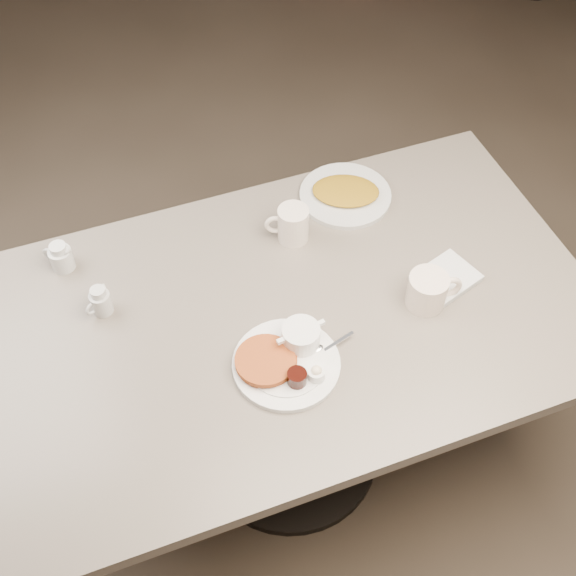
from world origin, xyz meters
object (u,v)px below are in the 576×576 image
object	(u,v)px
main_plate	(287,357)
creamer_right	(61,257)
creamer_left	(100,301)
coffee_mug_near	(429,290)
coffee_mug_far	(292,224)
diner_table	(291,351)
hash_plate	(345,194)

from	to	relation	value
main_plate	creamer_right	world-z (taller)	creamer_right
main_plate	creamer_left	distance (m)	0.47
coffee_mug_near	coffee_mug_far	distance (m)	0.39
main_plate	coffee_mug_far	distance (m)	0.40
diner_table	hash_plate	xyz separation A→B (m)	(0.28, 0.32, 0.18)
creamer_left	main_plate	bearing A→B (deg)	-39.20
main_plate	creamer_right	distance (m)	0.64
coffee_mug_near	creamer_left	xyz separation A→B (m)	(-0.75, 0.25, -0.01)
diner_table	coffee_mug_near	bearing A→B (deg)	-15.17
diner_table	creamer_left	world-z (taller)	creamer_left
creamer_right	diner_table	bearing A→B (deg)	-34.55
diner_table	creamer_left	xyz separation A→B (m)	(-0.43, 0.17, 0.21)
diner_table	main_plate	xyz separation A→B (m)	(-0.06, -0.13, 0.19)
coffee_mug_near	hash_plate	bearing A→B (deg)	95.92
main_plate	hash_plate	bearing A→B (deg)	52.93
diner_table	creamer_left	distance (m)	0.50
coffee_mug_near	coffee_mug_far	world-z (taller)	coffee_mug_far
coffee_mug_far	creamer_right	distance (m)	0.59
diner_table	coffee_mug_near	size ratio (longest dim) A/B	10.32
main_plate	creamer_left	bearing A→B (deg)	140.80
creamer_left	coffee_mug_far	bearing A→B (deg)	7.13
hash_plate	creamer_left	bearing A→B (deg)	-167.75
coffee_mug_near	hash_plate	xyz separation A→B (m)	(-0.04, 0.41, -0.03)
coffee_mug_near	coffee_mug_far	xyz separation A→B (m)	(-0.23, 0.32, 0.00)
coffee_mug_far	hash_plate	size ratio (longest dim) A/B	0.37
coffee_mug_near	creamer_left	size ratio (longest dim) A/B	1.82
main_plate	coffee_mug_near	world-z (taller)	coffee_mug_near
creamer_right	coffee_mug_near	bearing A→B (deg)	-27.63
diner_table	coffee_mug_far	size ratio (longest dim) A/B	12.00
coffee_mug_far	hash_plate	world-z (taller)	coffee_mug_far
creamer_left	hash_plate	distance (m)	0.73
coffee_mug_near	creamer_right	size ratio (longest dim) A/B	1.82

